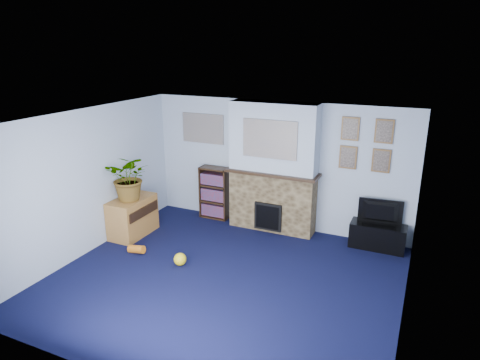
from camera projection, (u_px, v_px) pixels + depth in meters
The scene contains 26 objects.
floor at pixel (224, 279), 6.40m from camera, with size 5.00×4.50×0.01m, color black.
ceiling at pixel (222, 120), 5.67m from camera, with size 5.00×4.50×0.01m, color white.
wall_back at pixel (277, 165), 7.99m from camera, with size 5.00×0.04×2.40m, color #AFBED4.
wall_front at pixel (118, 282), 4.08m from camera, with size 5.00×0.04×2.40m, color #AFBED4.
wall_left at pixel (87, 182), 7.02m from camera, with size 0.04×4.50×2.40m, color #AFBED4.
wall_right at pixel (412, 236), 5.06m from camera, with size 0.04×4.50×2.40m, color #AFBED4.
chimney_breast at pixel (273, 169), 7.82m from camera, with size 1.72×0.50×2.40m.
collage_main at pixel (270, 139), 7.45m from camera, with size 1.00×0.03×0.68m, color gray.
collage_left at pixel (203, 128), 8.41m from camera, with size 0.90×0.03×0.58m, color gray.
portrait_tl at pixel (350, 129), 7.22m from camera, with size 0.30×0.03×0.40m, color brown.
portrait_tr at pixel (384, 131), 7.00m from camera, with size 0.30×0.03×0.40m, color brown.
portrait_bl at pixel (348, 157), 7.37m from camera, with size 0.30×0.03×0.40m, color brown.
portrait_br at pixel (381, 161), 7.16m from camera, with size 0.30×0.03×0.40m, color brown.
tv_stand at pixel (378, 236), 7.33m from camera, with size 0.92×0.39×0.44m, color black.
television at pixel (380, 212), 7.22m from camera, with size 0.73×0.10×0.42m, color black.
bookshelf at pixel (215, 194), 8.57m from camera, with size 0.58×0.28×1.05m.
sideboard at pixel (133, 217), 7.83m from camera, with size 0.50×0.90×0.70m, color #A77235.
potted_plant at pixel (130, 177), 7.53m from camera, with size 0.76×0.66×0.84m, color #26661E.
mantel_clock at pixel (266, 167), 7.82m from camera, with size 0.10×0.06×0.14m, color gold.
mantel_candle at pixel (288, 169), 7.65m from camera, with size 0.05×0.05×0.15m, color #B2BFC6.
mantel_teddy at pixel (241, 164), 8.01m from camera, with size 0.12×0.12×0.12m, color gray.
mantel_can at pixel (311, 173), 7.49m from camera, with size 0.06×0.06×0.12m, color blue.
green_crate at pixel (121, 233), 7.66m from camera, with size 0.32×0.26×0.26m, color #198C26.
toy_ball at pixel (180, 260), 6.79m from camera, with size 0.20×0.20×0.20m, color yellow.
toy_block at pixel (139, 223), 8.14m from camera, with size 0.18×0.18×0.22m, color blue.
toy_tube at pixel (137, 249), 7.19m from camera, with size 0.14×0.14×0.29m, color orange.
Camera 1 is at (2.54, -5.05, 3.37)m, focal length 32.00 mm.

